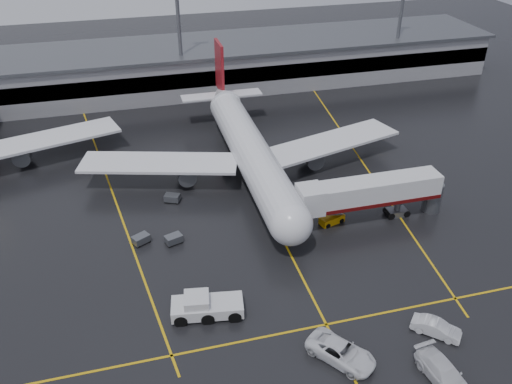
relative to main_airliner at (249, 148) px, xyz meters
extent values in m
plane|color=black|center=(0.00, -9.70, -4.21)|extent=(220.00, 220.00, 0.00)
cube|color=gold|center=(0.00, -9.70, -4.20)|extent=(0.25, 90.00, 0.02)
cube|color=gold|center=(0.00, -31.70, -4.20)|extent=(60.00, 0.25, 0.02)
cube|color=gold|center=(-20.00, 0.30, -4.20)|extent=(9.99, 69.35, 0.02)
cube|color=gold|center=(18.00, 0.30, -4.20)|extent=(7.57, 69.64, 0.02)
cube|color=gray|center=(0.00, 38.30, -0.21)|extent=(120.00, 18.00, 8.00)
cube|color=black|center=(0.00, 29.50, 0.29)|extent=(120.00, 0.40, 3.00)
cube|color=#595B60|center=(0.00, 38.30, 4.09)|extent=(122.00, 19.00, 0.60)
cylinder|color=#595B60|center=(-5.00, 32.30, 8.29)|extent=(0.70, 0.70, 25.00)
cylinder|color=#595B60|center=(40.00, 32.30, 8.29)|extent=(0.70, 0.70, 25.00)
cylinder|color=silver|center=(0.00, -1.70, -0.01)|extent=(5.20, 36.00, 5.20)
sphere|color=silver|center=(0.00, -19.70, -0.01)|extent=(5.20, 5.20, 5.20)
cone|color=silver|center=(0.00, 19.30, 0.59)|extent=(4.94, 8.00, 4.94)
cube|color=maroon|center=(0.00, 20.30, 5.49)|extent=(0.50, 5.50, 8.50)
cube|color=silver|center=(0.00, 19.30, 0.79)|extent=(14.00, 3.00, 0.25)
cube|color=silver|center=(-13.00, 0.30, -0.81)|extent=(22.80, 11.83, 0.40)
cube|color=silver|center=(13.00, 0.30, -0.81)|extent=(22.80, 11.83, 0.40)
cylinder|color=#595B60|center=(-9.50, -0.70, -2.21)|extent=(2.60, 4.50, 2.60)
cylinder|color=#595B60|center=(9.50, -0.70, -2.21)|extent=(2.60, 4.50, 2.60)
cylinder|color=#595B60|center=(0.00, -16.70, -3.21)|extent=(0.56, 0.56, 2.00)
cylinder|color=#595B60|center=(-3.20, 1.30, -3.21)|extent=(0.56, 0.56, 2.00)
cylinder|color=#595B60|center=(3.20, 1.30, -3.21)|extent=(0.56, 0.56, 2.00)
cylinder|color=black|center=(0.00, -16.70, -3.76)|extent=(0.40, 1.10, 1.10)
cylinder|color=black|center=(-3.20, 1.30, -3.66)|extent=(1.00, 1.40, 1.40)
cylinder|color=black|center=(3.20, 1.30, -3.66)|extent=(1.00, 1.40, 1.40)
cube|color=silver|center=(-29.00, 12.30, -0.81)|extent=(22.80, 11.83, 0.40)
cylinder|color=#595B60|center=(-32.50, 11.30, -2.21)|extent=(2.60, 4.50, 2.60)
cube|color=silver|center=(12.00, -15.70, 0.19)|extent=(18.00, 3.20, 3.00)
cube|color=#4F0809|center=(12.00, -15.70, -1.11)|extent=(18.00, 3.30, 0.50)
cube|color=silver|center=(3.80, -15.70, 0.19)|extent=(3.00, 3.40, 3.30)
cylinder|color=#595B60|center=(16.00, -15.70, -2.71)|extent=(0.80, 0.80, 3.00)
cube|color=#595B60|center=(16.00, -15.70, -3.76)|extent=(2.60, 1.60, 0.90)
cylinder|color=#595B60|center=(21.00, -15.70, -2.21)|extent=(2.40, 2.40, 4.00)
cylinder|color=black|center=(14.90, -15.70, -3.76)|extent=(0.90, 1.80, 0.90)
cylinder|color=black|center=(17.10, -15.70, -3.76)|extent=(0.90, 1.80, 0.90)
cube|color=silver|center=(-11.22, -27.18, -3.27)|extent=(7.63, 4.00, 1.25)
cube|color=silver|center=(-12.25, -27.02, -2.24)|extent=(2.85, 2.85, 1.04)
cube|color=black|center=(-12.25, -27.02, -2.24)|extent=(2.56, 2.56, 0.93)
cylinder|color=black|center=(-13.89, -26.76, -3.64)|extent=(1.82, 3.29, 1.35)
cylinder|color=black|center=(-11.22, -27.18, -3.64)|extent=(1.82, 3.29, 1.35)
cylinder|color=black|center=(-8.56, -27.60, -3.64)|extent=(1.82, 3.29, 1.35)
cube|color=#C78607|center=(7.15, -15.17, -3.71)|extent=(3.52, 2.23, 1.00)
cube|color=#595B60|center=(7.15, -15.17, -2.75)|extent=(3.26, 1.67, 1.14)
cylinder|color=black|center=(6.10, -15.48, -3.94)|extent=(1.05, 1.66, 0.64)
cylinder|color=black|center=(8.19, -14.86, -3.94)|extent=(1.05, 1.66, 0.64)
imported|color=white|center=(-0.32, -36.12, -3.29)|extent=(6.37, 7.12, 1.83)
imported|color=silver|center=(7.55, -40.79, -3.28)|extent=(3.34, 6.64, 1.85)
imported|color=silver|center=(9.88, -35.58, -3.42)|extent=(4.63, 4.45, 1.57)
cube|color=#595B60|center=(-13.03, -14.31, -3.56)|extent=(2.31, 1.88, 0.90)
cylinder|color=black|center=(-13.63, -15.05, -4.03)|extent=(0.40, 0.20, 0.40)
cylinder|color=black|center=(-12.11, -14.53, -4.03)|extent=(0.40, 0.20, 0.40)
cylinder|color=black|center=(-13.95, -14.10, -4.03)|extent=(0.40, 0.20, 0.40)
cylinder|color=black|center=(-12.44, -13.58, -4.03)|extent=(0.40, 0.20, 0.40)
cube|color=#595B60|center=(-16.86, -13.33, -3.56)|extent=(2.38, 2.10, 0.90)
cylinder|color=black|center=(-17.33, -14.15, -4.03)|extent=(0.40, 0.20, 0.40)
cylinder|color=black|center=(-15.92, -13.38, -4.03)|extent=(0.40, 0.20, 0.40)
cylinder|color=black|center=(-17.81, -13.27, -4.03)|extent=(0.40, 0.20, 0.40)
cylinder|color=black|center=(-16.40, -12.50, -4.03)|extent=(0.40, 0.20, 0.40)
cube|color=#595B60|center=(-12.02, -4.94, -3.56)|extent=(2.36, 2.02, 0.90)
cylinder|color=black|center=(-12.96, -5.06, -4.03)|extent=(0.40, 0.20, 0.40)
cylinder|color=black|center=(-11.50, -5.73, -4.03)|extent=(0.40, 0.20, 0.40)
cylinder|color=black|center=(-12.54, -4.15, -4.03)|extent=(0.40, 0.20, 0.40)
cylinder|color=black|center=(-11.08, -4.82, -4.03)|extent=(0.40, 0.20, 0.40)
camera|label=1|loc=(-16.65, -67.03, 35.20)|focal=37.40mm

